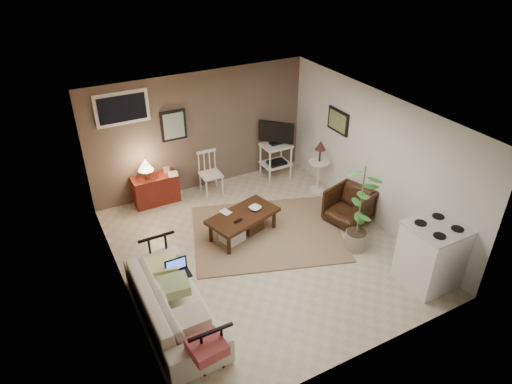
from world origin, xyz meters
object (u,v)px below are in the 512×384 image
sofa (173,297)px  potted_plant (360,206)px  coffee_table (243,223)px  red_console (155,187)px  spindle_chair (211,174)px  tv_stand (276,148)px  side_table (319,160)px  stove (432,254)px  armchair (349,205)px

sofa → potted_plant: potted_plant is taller
coffee_table → red_console: size_ratio=1.37×
potted_plant → spindle_chair: bearing=116.6°
spindle_chair → tv_stand: bearing=-0.6°
coffee_table → spindle_chair: (0.10, 1.62, 0.16)m
side_table → stove: side_table is taller
spindle_chair → tv_stand: size_ratio=0.71×
coffee_table → stove: size_ratio=1.31×
spindle_chair → tv_stand: tv_stand is taller
armchair → stove: bearing=-13.7°
tv_stand → potted_plant: bearing=-91.7°
spindle_chair → side_table: size_ratio=0.79×
red_console → armchair: 3.71m
coffee_table → red_console: 2.05m
side_table → stove: bearing=-91.4°
spindle_chair → armchair: (1.80, -2.15, -0.05)m
side_table → tv_stand: bearing=115.5°
red_console → potted_plant: size_ratio=0.63×
armchair → stove: size_ratio=0.70×
tv_stand → coffee_table: bearing=-134.8°
side_table → potted_plant: bearing=-105.7°
tv_stand → armchair: (0.30, -2.13, -0.30)m
coffee_table → stove: stove is taller
spindle_chair → stove: bearing=-64.9°
side_table → armchair: (-0.15, -1.20, -0.33)m
sofa → stove: bearing=-106.2°
spindle_chair → tv_stand: (1.50, -0.02, 0.25)m
tv_stand → side_table: 1.04m
red_console → side_table: bearing=-20.1°
sofa → armchair: size_ratio=2.91×
sofa → red_console: (0.70, 3.10, -0.07)m
spindle_chair → potted_plant: (1.42, -2.84, 0.43)m
sofa → stove: 3.83m
spindle_chair → armchair: 2.81m
side_table → armchair: size_ratio=1.53×
spindle_chair → stove: stove is taller
coffee_table → sofa: 2.16m
tv_stand → side_table: size_ratio=1.12×
red_console → spindle_chair: (1.11, -0.16, 0.07)m
coffee_table → tv_stand: (1.60, 1.61, 0.40)m
stove → armchair: bearing=92.3°
sofa → side_table: size_ratio=1.90×
side_table → potted_plant: potted_plant is taller
stove → coffee_table: bearing=129.6°
side_table → armchair: side_table is taller
stove → red_console: bearing=125.6°
tv_stand → spindle_chair: bearing=179.4°
tv_stand → red_console: bearing=176.1°
tv_stand → potted_plant: (-0.08, -2.82, 0.18)m
potted_plant → stove: bearing=-68.7°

